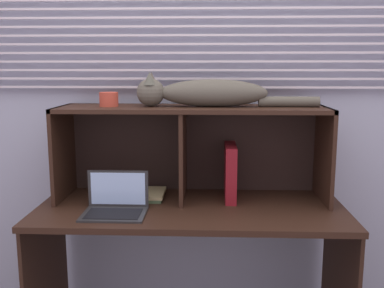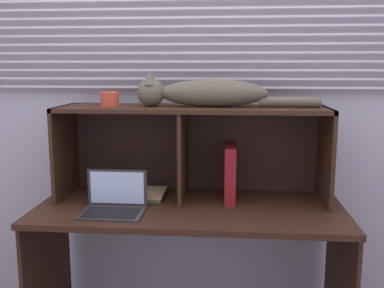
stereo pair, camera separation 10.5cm
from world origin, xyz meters
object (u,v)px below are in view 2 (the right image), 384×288
Objects in this scene: cat at (204,93)px; laptop at (114,204)px; binder_upright at (230,172)px; book_stack at (148,194)px; small_basket at (110,99)px.

laptop is (-0.42, -0.26, -0.53)m from cat.
laptop is at bearing -155.66° from binder_upright.
book_stack is at bearing 179.95° from binder_upright.
cat is at bearing 180.00° from binder_upright.
binder_upright is 1.35× the size of book_stack.
book_stack is 0.55m from small_basket.
laptop is at bearing -148.79° from cat.
small_basket is at bearing 180.00° from binder_upright.
laptop is at bearing -73.70° from small_basket.
binder_upright is at bearing 0.00° from small_basket.
laptop is 1.38× the size of book_stack.
book_stack is at bearing 0.10° from small_basket.
cat reaches higher than book_stack.
cat is 0.63m from book_stack.
book_stack is at bearing 179.93° from cat.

